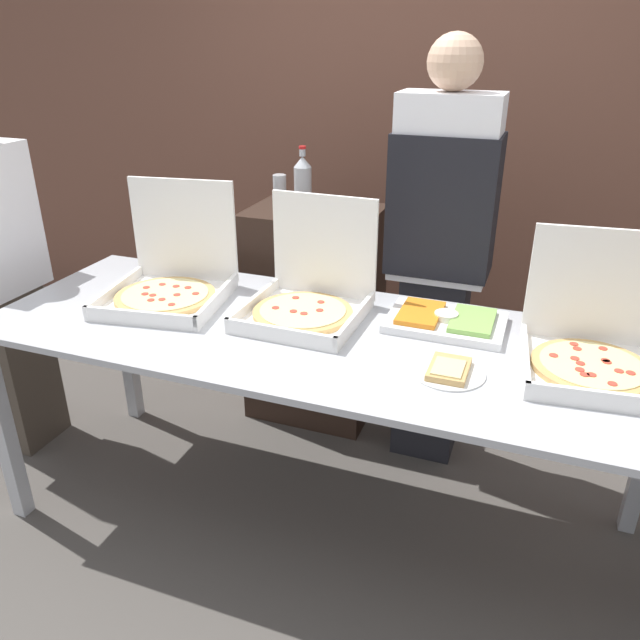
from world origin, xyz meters
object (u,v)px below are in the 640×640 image
object	(u,v)px
veggie_tray	(446,321)
paper_plate_front_center	(449,370)
soda_can_silver	(280,187)
soda_bottle	(303,182)
pizza_box_far_right	(592,347)
person_server_vest	(440,242)
pizza_box_near_right	(170,280)
pizza_box_far_left	(308,296)

from	to	relation	value
veggie_tray	paper_plate_front_center	bearing A→B (deg)	-78.22
paper_plate_front_center	soda_can_silver	bearing A→B (deg)	134.57
soda_can_silver	soda_bottle	bearing A→B (deg)	-33.24
veggie_tray	soda_can_silver	size ratio (longest dim) A/B	3.39
pizza_box_far_right	person_server_vest	size ratio (longest dim) A/B	0.26
pizza_box_far_right	paper_plate_front_center	bearing A→B (deg)	-160.14
soda_bottle	pizza_box_near_right	bearing A→B (deg)	-111.21
pizza_box_far_left	pizza_box_far_right	distance (m)	0.99
person_server_vest	pizza_box_far_right	bearing A→B (deg)	135.97
pizza_box_far_right	veggie_tray	distance (m)	0.51
pizza_box_far_right	soda_bottle	world-z (taller)	soda_bottle
pizza_box_far_left	veggie_tray	bearing A→B (deg)	9.37
pizza_box_far_left	pizza_box_far_right	bearing A→B (deg)	-3.16
pizza_box_far_left	paper_plate_front_center	bearing A→B (deg)	-23.90
veggie_tray	person_server_vest	world-z (taller)	person_server_vest
soda_can_silver	person_server_vest	size ratio (longest dim) A/B	0.07
pizza_box_far_right	soda_can_silver	distance (m)	1.70
pizza_box_far_left	person_server_vest	world-z (taller)	person_server_vest
paper_plate_front_center	soda_bottle	size ratio (longest dim) A/B	0.80
pizza_box_far_right	soda_can_silver	xyz separation A→B (m)	(-1.45, 0.86, 0.20)
veggie_tray	pizza_box_near_right	bearing A→B (deg)	-173.66
pizza_box_far_left	soda_can_silver	world-z (taller)	pizza_box_far_left
paper_plate_front_center	pizza_box_near_right	bearing A→B (deg)	169.09
pizza_box_near_right	soda_bottle	size ratio (longest dim) A/B	1.83
pizza_box_far_left	soda_can_silver	xyz separation A→B (m)	(-0.46, 0.79, 0.20)
pizza_box_near_right	person_server_vest	distance (m)	1.12
pizza_box_far_left	veggie_tray	distance (m)	0.52
pizza_box_far_right	person_server_vest	xyz separation A→B (m)	(-0.60, 0.58, 0.10)
pizza_box_far_right	person_server_vest	bearing A→B (deg)	130.21
veggie_tray	person_server_vest	size ratio (longest dim) A/B	0.23
pizza_box_far_left	veggie_tray	size ratio (longest dim) A/B	1.06
paper_plate_front_center	soda_bottle	distance (m)	1.33
paper_plate_front_center	veggie_tray	xyz separation A→B (m)	(-0.07, 0.34, 0.01)
pizza_box_far_right	person_server_vest	world-z (taller)	person_server_vest
pizza_box_near_right	soda_bottle	world-z (taller)	soda_bottle
paper_plate_front_center	soda_can_silver	distance (m)	1.51
pizza_box_far_right	paper_plate_front_center	size ratio (longest dim) A/B	2.04
pizza_box_near_right	paper_plate_front_center	distance (m)	1.18
pizza_box_near_right	pizza_box_far_right	distance (m)	1.57
pizza_box_near_right	person_server_vest	bearing A→B (deg)	21.14
person_server_vest	veggie_tray	bearing A→B (deg)	104.92
pizza_box_far_left	soda_can_silver	distance (m)	0.94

